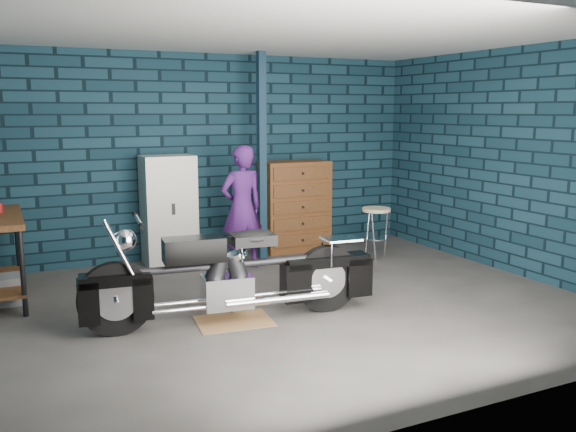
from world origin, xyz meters
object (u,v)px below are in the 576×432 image
motorcycle (233,268)px  locker (169,210)px  tool_chest (294,206)px  person (242,208)px  shop_stool (376,233)px

motorcycle → locker: locker is taller
locker → tool_chest: locker is taller
motorcycle → person: bearing=72.6°
shop_stool → motorcycle: bearing=-149.9°
motorcycle → tool_chest: tool_chest is taller
motorcycle → shop_stool: size_ratio=3.44×
locker → tool_chest: size_ratio=1.11×
locker → tool_chest: 1.79m
motorcycle → person: 1.98m
motorcycle → locker: size_ratio=1.69×
motorcycle → tool_chest: bearing=59.5°
person → motorcycle: bearing=59.9°
tool_chest → person: bearing=-148.5°
tool_chest → motorcycle: bearing=-127.0°
motorcycle → shop_stool: (2.58, 1.49, -0.18)m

